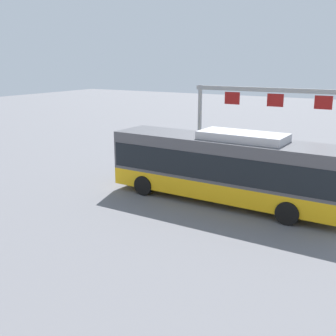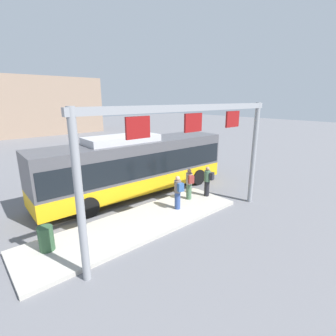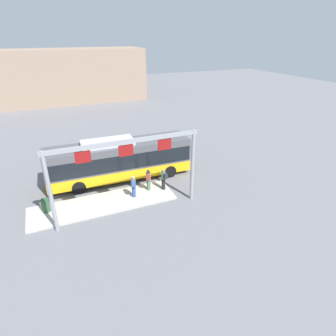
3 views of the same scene
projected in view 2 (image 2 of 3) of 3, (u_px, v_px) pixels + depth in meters
ground_plane at (137, 193)px, 14.86m from camera, size 120.00×120.00×0.00m
platform_curb at (140, 223)px, 11.09m from camera, size 10.00×2.80×0.16m
bus_main at (136, 163)px, 14.37m from camera, size 11.42×2.96×3.46m
person_boarding at (208, 181)px, 13.76m from camera, size 0.44×0.59×1.67m
person_waiting_near at (189, 183)px, 13.31m from camera, size 0.49×0.60×1.67m
person_waiting_mid at (178, 192)px, 12.12m from camera, size 0.40×0.57×1.67m
platform_sign_gantry at (193, 142)px, 9.72m from camera, size 9.59×0.24×5.20m
trash_bin at (46, 238)px, 8.90m from camera, size 0.52×0.52×0.90m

